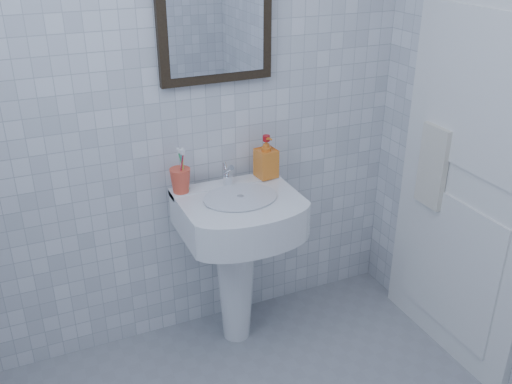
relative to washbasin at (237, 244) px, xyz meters
name	(u,v)px	position (x,y,z in m)	size (l,w,h in m)	color
wall_back	(174,83)	(-0.19, 0.22, 0.71)	(2.20, 0.02, 2.50)	white
washbasin	(237,244)	(0.00, 0.00, 0.00)	(0.52, 0.38, 0.80)	white
faucet	(228,176)	(0.00, 0.09, 0.30)	(0.05, 0.10, 0.11)	white
toothbrush_cup	(180,180)	(-0.22, 0.11, 0.31)	(0.09, 0.09, 0.11)	#EA4D34
soap_dispenser	(266,157)	(0.20, 0.11, 0.36)	(0.09, 0.09, 0.20)	#E45C16
wall_mirror	(215,7)	(0.00, 0.20, 1.01)	(0.50, 0.04, 0.62)	black
bathroom_door	(473,152)	(0.89, -0.43, 0.46)	(0.04, 0.80, 2.00)	white
towel_ring	(442,128)	(0.87, -0.26, 0.51)	(0.18, 0.18, 0.01)	white
hand_towel	(433,167)	(0.85, -0.26, 0.33)	(0.03, 0.16, 0.38)	beige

